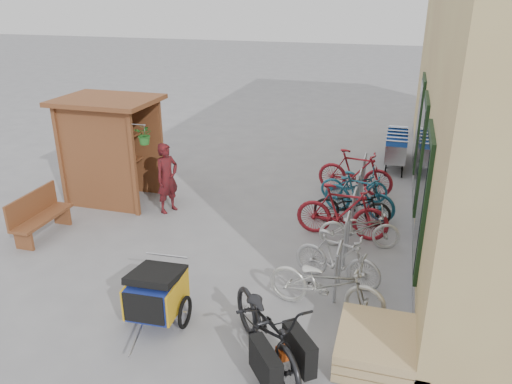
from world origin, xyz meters
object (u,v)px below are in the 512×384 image
(pallet_stack, at_px, (375,346))
(cargo_bike, at_px, (268,329))
(bike_0, at_px, (326,284))
(bike_2, at_px, (359,228))
(bike_1, at_px, (337,258))
(bench, at_px, (39,214))
(bike_4, at_px, (352,205))
(shopping_carts, at_px, (396,144))
(bike_6, at_px, (354,185))
(bike_7, at_px, (355,172))
(person_kiosk, at_px, (167,178))
(bike_3, at_px, (342,212))
(kiosk, at_px, (107,136))
(bike_5, at_px, (359,195))
(child_trailer, at_px, (156,292))

(pallet_stack, height_order, cargo_bike, cargo_bike)
(bike_0, xyz_separation_m, bike_2, (0.29, 2.24, -0.09))
(pallet_stack, relative_size, bike_1, 0.78)
(bench, distance_m, cargo_bike, 5.77)
(cargo_bike, relative_size, bike_4, 1.28)
(bike_1, bearing_deg, bike_2, 6.32)
(shopping_carts, relative_size, bike_6, 1.49)
(pallet_stack, relative_size, bike_7, 0.66)
(bike_4, bearing_deg, person_kiosk, 93.99)
(bike_3, bearing_deg, bike_0, -175.83)
(bike_0, relative_size, bike_2, 1.22)
(kiosk, height_order, bike_0, kiosk)
(bike_0, bearing_deg, bike_1, 5.37)
(bike_2, height_order, bike_4, bike_4)
(shopping_carts, height_order, bike_5, shopping_carts)
(bike_1, bearing_deg, kiosk, 84.95)
(cargo_bike, relative_size, person_kiosk, 1.31)
(bike_4, relative_size, bike_5, 0.98)
(kiosk, xyz_separation_m, cargo_bike, (4.91, -4.32, -1.02))
(cargo_bike, xyz_separation_m, bike_5, (0.70, 4.99, -0.04))
(cargo_bike, bearing_deg, shopping_carts, 42.76)
(pallet_stack, height_order, bike_5, bike_5)
(bike_3, distance_m, bike_6, 1.92)
(bike_2, bearing_deg, bike_1, 160.95)
(pallet_stack, bearing_deg, bike_6, 98.96)
(shopping_carts, xyz_separation_m, child_trailer, (-3.15, -8.38, -0.09))
(bench, relative_size, bike_7, 0.80)
(kiosk, relative_size, bike_5, 1.52)
(bench, distance_m, bike_0, 5.94)
(child_trailer, xyz_separation_m, bike_3, (2.26, 3.52, 0.04))
(bike_2, height_order, bike_6, bike_6)
(kiosk, bearing_deg, bike_0, -28.55)
(bike_3, bearing_deg, bench, 108.17)
(kiosk, height_order, cargo_bike, kiosk)
(bike_7, bearing_deg, child_trailer, 166.68)
(shopping_carts, bearing_deg, pallet_stack, -90.00)
(kiosk, xyz_separation_m, bike_3, (5.39, -0.41, -1.00))
(pallet_stack, relative_size, bike_0, 0.65)
(bike_2, xyz_separation_m, bike_5, (-0.15, 1.40, 0.10))
(kiosk, xyz_separation_m, bike_1, (5.52, -2.13, -1.09))
(bench, distance_m, bike_7, 7.05)
(kiosk, xyz_separation_m, bike_5, (5.61, 0.67, -1.06))
(child_trailer, xyz_separation_m, cargo_bike, (1.79, -0.39, 0.03))
(bike_6, relative_size, bike_7, 0.84)
(bike_0, distance_m, bike_7, 4.93)
(bike_5, bearing_deg, person_kiosk, 120.24)
(cargo_bike, distance_m, bike_7, 6.30)
(kiosk, relative_size, bike_7, 1.38)
(bike_7, bearing_deg, shopping_carts, -11.58)
(bike_4, bearing_deg, bike_6, 1.31)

